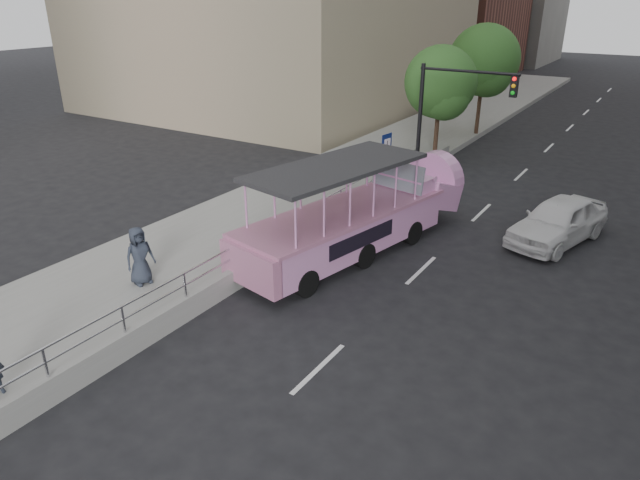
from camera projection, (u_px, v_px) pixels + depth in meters
ground at (327, 318)px, 15.23m from camera, size 160.00×160.00×0.00m
sidewalk at (335, 181)px, 25.72m from camera, size 5.50×80.00×0.30m
kerb_wall at (277, 249)px, 18.11m from camera, size 0.24×30.00×0.36m
guardrail at (276, 230)px, 17.84m from camera, size 0.07×22.00×0.71m
duck_boat at (362, 215)px, 18.94m from camera, size 4.16×9.83×3.18m
car at (558, 221)px, 19.58m from camera, size 3.02×4.86×1.54m
pedestrian_far at (139, 256)px, 16.09m from camera, size 0.74×0.95×1.72m
parking_sign at (386, 161)px, 22.64m from camera, size 0.12×0.65×2.91m
traffic_signal at (447, 106)px, 24.34m from camera, size 4.20×0.32×5.20m
street_tree_near at (442, 85)px, 27.65m from camera, size 3.52×3.52×5.72m
street_tree_far at (485, 63)px, 32.00m from camera, size 3.97×3.97×6.45m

